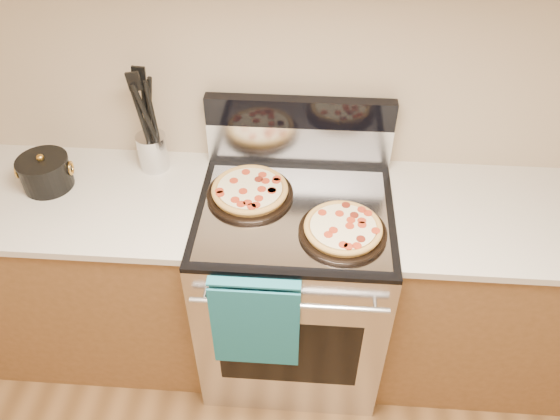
# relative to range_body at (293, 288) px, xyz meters

# --- Properties ---
(wall_back) EXTENTS (4.00, 0.00, 4.00)m
(wall_back) POSITION_rel_range_body_xyz_m (0.00, 0.35, 0.90)
(wall_back) COLOR #C3AB8C
(wall_back) RESTS_ON ground
(range_body) EXTENTS (0.76, 0.68, 0.90)m
(range_body) POSITION_rel_range_body_xyz_m (0.00, 0.00, 0.00)
(range_body) COLOR #B7B7BC
(range_body) RESTS_ON ground
(oven_window) EXTENTS (0.56, 0.01, 0.40)m
(oven_window) POSITION_rel_range_body_xyz_m (0.00, -0.34, 0.00)
(oven_window) COLOR black
(oven_window) RESTS_ON range_body
(cooktop) EXTENTS (0.76, 0.68, 0.02)m
(cooktop) POSITION_rel_range_body_xyz_m (0.00, 0.00, 0.46)
(cooktop) COLOR black
(cooktop) RESTS_ON range_body
(backsplash_lower) EXTENTS (0.76, 0.06, 0.18)m
(backsplash_lower) POSITION_rel_range_body_xyz_m (0.00, 0.31, 0.56)
(backsplash_lower) COLOR silver
(backsplash_lower) RESTS_ON cooktop
(backsplash_upper) EXTENTS (0.76, 0.06, 0.12)m
(backsplash_upper) POSITION_rel_range_body_xyz_m (0.00, 0.31, 0.71)
(backsplash_upper) COLOR black
(backsplash_upper) RESTS_ON backsplash_lower
(oven_handle) EXTENTS (0.70, 0.03, 0.03)m
(oven_handle) POSITION_rel_range_body_xyz_m (0.00, -0.38, 0.35)
(oven_handle) COLOR silver
(oven_handle) RESTS_ON range_body
(dish_towel) EXTENTS (0.32, 0.05, 0.42)m
(dish_towel) POSITION_rel_range_body_xyz_m (-0.12, -0.38, 0.25)
(dish_towel) COLOR #15596D
(dish_towel) RESTS_ON oven_handle
(foil_sheet) EXTENTS (0.70, 0.55, 0.01)m
(foil_sheet) POSITION_rel_range_body_xyz_m (0.00, -0.03, 0.47)
(foil_sheet) COLOR gray
(foil_sheet) RESTS_ON cooktop
(cabinet_left) EXTENTS (1.00, 0.62, 0.88)m
(cabinet_left) POSITION_rel_range_body_xyz_m (-0.88, 0.03, -0.01)
(cabinet_left) COLOR brown
(cabinet_left) RESTS_ON ground
(countertop_left) EXTENTS (1.02, 0.64, 0.03)m
(countertop_left) POSITION_rel_range_body_xyz_m (-0.88, 0.03, 0.45)
(countertop_left) COLOR beige
(countertop_left) RESTS_ON cabinet_left
(cabinet_right) EXTENTS (1.00, 0.62, 0.88)m
(cabinet_right) POSITION_rel_range_body_xyz_m (0.88, 0.03, -0.01)
(cabinet_right) COLOR brown
(cabinet_right) RESTS_ON ground
(countertop_right) EXTENTS (1.02, 0.64, 0.03)m
(countertop_right) POSITION_rel_range_body_xyz_m (0.88, 0.03, 0.45)
(countertop_right) COLOR beige
(countertop_right) RESTS_ON cabinet_right
(pepperoni_pizza_back) EXTENTS (0.35, 0.35, 0.04)m
(pepperoni_pizza_back) POSITION_rel_range_body_xyz_m (-0.18, 0.06, 0.50)
(pepperoni_pizza_back) COLOR #A87233
(pepperoni_pizza_back) RESTS_ON foil_sheet
(pepperoni_pizza_front) EXTENTS (0.41, 0.41, 0.04)m
(pepperoni_pizza_front) POSITION_rel_range_body_xyz_m (0.18, -0.13, 0.50)
(pepperoni_pizza_front) COLOR #A87233
(pepperoni_pizza_front) RESTS_ON foil_sheet
(utensil_crock) EXTENTS (0.14, 0.14, 0.15)m
(utensil_crock) POSITION_rel_range_body_xyz_m (-0.60, 0.24, 0.54)
(utensil_crock) COLOR silver
(utensil_crock) RESTS_ON countertop_left
(saucepan) EXTENTS (0.22, 0.22, 0.12)m
(saucepan) POSITION_rel_range_body_xyz_m (-1.00, 0.08, 0.52)
(saucepan) COLOR black
(saucepan) RESTS_ON countertop_left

